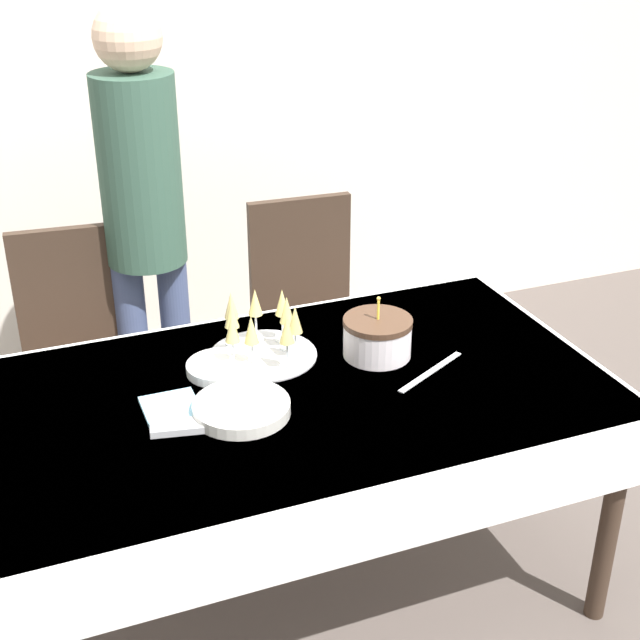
{
  "coord_description": "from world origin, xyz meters",
  "views": [
    {
      "loc": [
        -0.65,
        -2.04,
        2.05
      ],
      "look_at": [
        0.22,
        0.16,
        0.87
      ],
      "focal_mm": 50.0,
      "sensor_mm": 36.0,
      "label": 1
    }
  ],
  "objects": [
    {
      "name": "cake_knife",
      "position": [
        0.48,
        -0.06,
        0.75
      ],
      "size": [
        0.27,
        0.16,
        0.0
      ],
      "color": "silver",
      "rests_on": "dining_table"
    },
    {
      "name": "plate_stack_main",
      "position": [
        -0.1,
        -0.07,
        0.77
      ],
      "size": [
        0.26,
        0.26,
        0.03
      ],
      "color": "silver",
      "rests_on": "dining_table"
    },
    {
      "name": "dining_chair_far_left",
      "position": [
        -0.43,
        0.83,
        0.54
      ],
      "size": [
        0.45,
        0.45,
        0.98
      ],
      "color": "#38281E",
      "rests_on": "ground_plane"
    },
    {
      "name": "fork_pile",
      "position": [
        -0.26,
        -0.09,
        0.76
      ],
      "size": [
        0.18,
        0.09,
        0.02
      ],
      "color": "silver",
      "rests_on": "dining_table"
    },
    {
      "name": "person_standing",
      "position": [
        -0.14,
        0.9,
        1.04
      ],
      "size": [
        0.28,
        0.28,
        1.71
      ],
      "color": "#3F4C72",
      "rests_on": "ground_plane"
    },
    {
      "name": "ground_plane",
      "position": [
        0.0,
        0.0,
        0.0
      ],
      "size": [
        12.0,
        12.0,
        0.0
      ],
      "primitive_type": "plane",
      "color": "#564C47"
    },
    {
      "name": "dining_chair_far_right",
      "position": [
        0.44,
        0.83,
        0.54
      ],
      "size": [
        0.44,
        0.44,
        0.98
      ],
      "color": "#38281E",
      "rests_on": "ground_plane"
    },
    {
      "name": "napkin_pile",
      "position": [
        -0.27,
        0.02,
        0.76
      ],
      "size": [
        0.15,
        0.15,
        0.01
      ],
      "color": "#8CC6E0",
      "rests_on": "dining_table"
    },
    {
      "name": "dining_table",
      "position": [
        0.0,
        0.0,
        0.65
      ],
      "size": [
        1.95,
        1.02,
        0.75
      ],
      "color": "white",
      "rests_on": "ground_plane"
    },
    {
      "name": "birthday_cake",
      "position": [
        0.38,
        0.1,
        0.81
      ],
      "size": [
        0.21,
        0.21,
        0.2
      ],
      "color": "white",
      "rests_on": "dining_table"
    },
    {
      "name": "champagne_tray",
      "position": [
        0.06,
        0.22,
        0.84
      ],
      "size": [
        0.33,
        0.33,
        0.18
      ],
      "color": "silver",
      "rests_on": "dining_table"
    },
    {
      "name": "wall_back",
      "position": [
        0.0,
        1.74,
        1.35
      ],
      "size": [
        8.0,
        0.05,
        2.7
      ],
      "color": "silver",
      "rests_on": "ground_plane"
    },
    {
      "name": "plate_stack_dessert",
      "position": [
        -0.09,
        0.17,
        0.76
      ],
      "size": [
        0.2,
        0.2,
        0.03
      ],
      "color": "white",
      "rests_on": "dining_table"
    }
  ]
}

